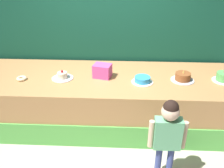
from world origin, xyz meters
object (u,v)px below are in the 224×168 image
(cake_center, at_px, (142,80))
(cake_right, at_px, (183,77))
(child_figure, at_px, (168,131))
(cake_left, at_px, (62,76))
(cake_far_right, at_px, (224,77))
(donut, at_px, (22,78))
(pink_box, at_px, (102,71))

(cake_center, height_order, cake_right, cake_right)
(cake_right, bearing_deg, child_figure, -108.50)
(child_figure, height_order, cake_left, child_figure)
(cake_center, height_order, cake_far_right, cake_far_right)
(cake_center, distance_m, cake_right, 0.59)
(cake_center, relative_size, cake_far_right, 0.99)
(cake_left, distance_m, cake_right, 1.76)
(cake_center, bearing_deg, donut, -179.79)
(child_figure, relative_size, cake_far_right, 3.49)
(pink_box, bearing_deg, cake_far_right, -1.60)
(cake_right, height_order, cake_far_right, cake_right)
(donut, relative_size, cake_right, 0.43)
(child_figure, height_order, donut, child_figure)
(cake_far_right, bearing_deg, donut, -177.91)
(donut, height_order, cake_center, cake_center)
(cake_right, bearing_deg, cake_center, -171.42)
(cake_left, bearing_deg, cake_center, -3.35)
(pink_box, xyz_separation_m, cake_left, (-0.59, -0.08, -0.06))
(pink_box, distance_m, cake_center, 0.61)
(cake_left, bearing_deg, donut, -172.71)
(pink_box, height_order, cake_left, pink_box)
(donut, distance_m, cake_right, 2.35)
(pink_box, bearing_deg, cake_right, -3.00)
(child_figure, height_order, cake_right, child_figure)
(donut, bearing_deg, pink_box, 7.58)
(child_figure, height_order, pink_box, child_figure)
(cake_center, relative_size, cake_right, 0.92)
(cake_left, bearing_deg, pink_box, 7.88)
(cake_far_right, bearing_deg, cake_right, -178.81)
(pink_box, distance_m, cake_left, 0.60)
(pink_box, height_order, cake_right, pink_box)
(pink_box, xyz_separation_m, cake_right, (1.17, -0.06, -0.05))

